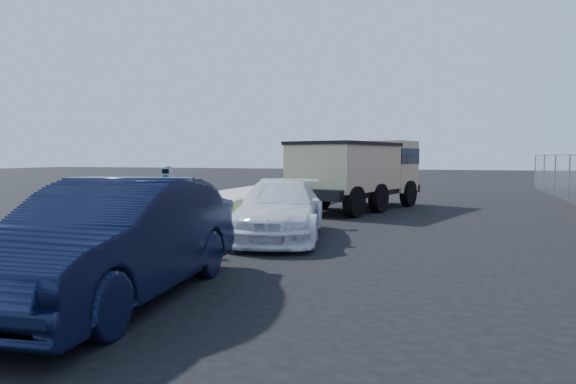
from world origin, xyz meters
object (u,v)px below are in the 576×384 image
(navy_sedan, at_px, (115,240))
(dump_truck, at_px, (360,170))
(parking_meter, at_px, (167,187))
(white_wagon, at_px, (282,209))

(navy_sedan, bearing_deg, dump_truck, 79.64)
(parking_meter, xyz_separation_m, dump_truck, (2.06, 8.54, 0.10))
(parking_meter, distance_m, white_wagon, 2.58)
(parking_meter, relative_size, dump_truck, 0.23)
(parking_meter, height_order, dump_truck, dump_truck)
(white_wagon, xyz_separation_m, navy_sedan, (-0.37, -5.11, 0.12))
(parking_meter, distance_m, navy_sedan, 3.40)
(navy_sedan, relative_size, dump_truck, 0.72)
(navy_sedan, bearing_deg, parking_meter, 104.71)
(parking_meter, bearing_deg, white_wagon, 42.72)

